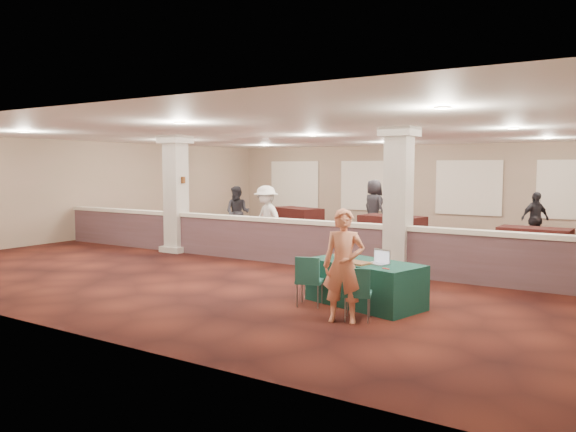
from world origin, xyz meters
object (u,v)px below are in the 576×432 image
Objects in this scene: woman at (344,266)px; attendee_a at (238,212)px; attendee_c at (535,219)px; conf_chair_side at (309,277)px; far_table_back_left at (297,219)px; attendee_b at (266,218)px; attendee_d at (374,208)px; near_table at (365,283)px; far_table_front_center at (359,236)px; far_table_back_center at (392,228)px; far_table_back_right at (534,241)px; far_table_front_left at (193,231)px; conf_chair_main at (357,289)px.

attendee_a is (-7.49, 7.09, -0.00)m from woman.
attendee_a is at bearing 151.82° from attendee_c.
conf_chair_side is 11.82m from far_table_back_left.
attendee_d is at bearing 97.97° from attendee_b.
attendee_b is (-5.17, 5.40, 0.05)m from woman.
near_table is at bearing 79.63° from woman.
attendee_a is (-0.21, -3.40, 0.45)m from far_table_back_left.
attendee_d is (-3.86, 9.10, 0.59)m from near_table.
near_table is at bearing -56.80° from attendee_a.
far_table_front_center is 0.88× the size of far_table_back_center.
attendee_d is (-4.03, 10.25, 0.10)m from woman.
conf_chair_side is 0.47× the size of far_table_back_right.
far_table_back_center is 4.33m from far_table_back_right.
far_table_back_left is 8.35m from attendee_c.
attendee_b is 1.13× the size of attendee_c.
far_table_back_center reaches higher than near_table.
attendee_d is (-0.90, 3.07, 0.61)m from far_table_front_center.
far_table_back_center is (5.24, 3.49, 0.06)m from far_table_front_left.
conf_chair_side is at bearing -35.47° from far_table_front_left.
far_table_front_center is (5.05, 1.48, 0.01)m from far_table_front_left.
attendee_c reaches higher than far_table_front_left.
near_table is at bearing 22.20° from conf_chair_side.
attendee_c is 0.84× the size of attendee_d.
woman is at bearing -66.40° from far_table_front_center.
conf_chair_main is 10.02m from far_table_front_left.
far_table_front_left is 3.08m from attendee_b.
attendee_d reaches higher than far_table_front_left.
woman is 11.02m from attendee_d.
woman is at bearing -158.07° from conf_chair_main.
attendee_c is (4.01, 1.27, 0.40)m from far_table_back_center.
near_table reaches higher than far_table_front_center.
far_table_back_center is 5.03m from attendee_a.
conf_chair_side is 0.45× the size of attendee_d.
far_table_back_center is 1.09× the size of attendee_b.
attendee_d reaches higher than near_table.
near_table is 1.13× the size of attendee_a.
conf_chair_side is at bearing -124.93° from near_table.
attendee_b reaches higher than attendee_a.
attendee_a is (-6.57, 6.56, 0.35)m from conf_chair_side.
attendee_c is (1.24, 9.32, 0.44)m from near_table.
far_table_back_right is at bearing 56.79° from conf_chair_side.
near_table is at bearing 141.39° from attendee_d.
attendee_b reaches higher than near_table.
conf_chair_side is at bearing -76.89° from far_table_back_center.
attendee_d is (-3.11, 9.72, 0.45)m from conf_chair_side.
far_table_front_left is 5.26m from far_table_front_center.
conf_chair_side reaches higher than far_table_front_center.
woman is at bearing -34.88° from far_table_front_left.
conf_chair_main is 10.95m from attendee_d.
attendee_d is at bearing 24.77° from attendee_a.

